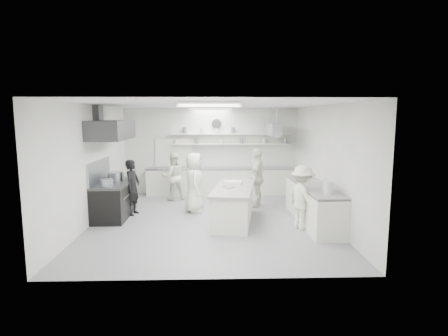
{
  "coord_description": "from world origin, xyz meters",
  "views": [
    {
      "loc": [
        0.07,
        -9.26,
        2.7
      ],
      "look_at": [
        0.38,
        0.6,
        1.3
      ],
      "focal_mm": 29.12,
      "sensor_mm": 36.0,
      "label": 1
    }
  ],
  "objects_px": {
    "prep_island": "(234,205)",
    "back_counter": "(220,181)",
    "right_counter": "(313,204)",
    "stove": "(114,201)",
    "cook_back": "(173,176)",
    "cook_stove": "(133,187)"
  },
  "relations": [
    {
      "from": "cook_back",
      "to": "prep_island",
      "type": "bearing_deg",
      "value": 107.03
    },
    {
      "from": "back_counter",
      "to": "cook_stove",
      "type": "relative_size",
      "value": 3.27
    },
    {
      "from": "right_counter",
      "to": "back_counter",
      "type": "bearing_deg",
      "value": 124.65
    },
    {
      "from": "right_counter",
      "to": "prep_island",
      "type": "bearing_deg",
      "value": 178.52
    },
    {
      "from": "back_counter",
      "to": "prep_island",
      "type": "distance_m",
      "value": 3.36
    },
    {
      "from": "back_counter",
      "to": "cook_back",
      "type": "relative_size",
      "value": 3.22
    },
    {
      "from": "stove",
      "to": "cook_back",
      "type": "bearing_deg",
      "value": 55.16
    },
    {
      "from": "stove",
      "to": "cook_stove",
      "type": "xyz_separation_m",
      "value": [
        0.46,
        0.23,
        0.31
      ]
    },
    {
      "from": "stove",
      "to": "cook_back",
      "type": "height_order",
      "value": "cook_back"
    },
    {
      "from": "right_counter",
      "to": "cook_back",
      "type": "distance_m",
      "value": 4.66
    },
    {
      "from": "back_counter",
      "to": "prep_island",
      "type": "height_order",
      "value": "back_counter"
    },
    {
      "from": "right_counter",
      "to": "prep_island",
      "type": "height_order",
      "value": "right_counter"
    },
    {
      "from": "stove",
      "to": "right_counter",
      "type": "relative_size",
      "value": 0.55
    },
    {
      "from": "back_counter",
      "to": "cook_stove",
      "type": "height_order",
      "value": "cook_stove"
    },
    {
      "from": "back_counter",
      "to": "right_counter",
      "type": "xyz_separation_m",
      "value": [
        2.35,
        -3.4,
        0.01
      ]
    },
    {
      "from": "stove",
      "to": "prep_island",
      "type": "height_order",
      "value": "stove"
    },
    {
      "from": "prep_island",
      "to": "cook_back",
      "type": "distance_m",
      "value": 3.13
    },
    {
      "from": "prep_island",
      "to": "cook_stove",
      "type": "bearing_deg",
      "value": 173.2
    },
    {
      "from": "cook_back",
      "to": "cook_stove",
      "type": "bearing_deg",
      "value": 43.47
    },
    {
      "from": "back_counter",
      "to": "cook_back",
      "type": "height_order",
      "value": "cook_back"
    },
    {
      "from": "prep_island",
      "to": "cook_stove",
      "type": "relative_size",
      "value": 1.53
    },
    {
      "from": "prep_island",
      "to": "back_counter",
      "type": "bearing_deg",
      "value": 104.15
    }
  ]
}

